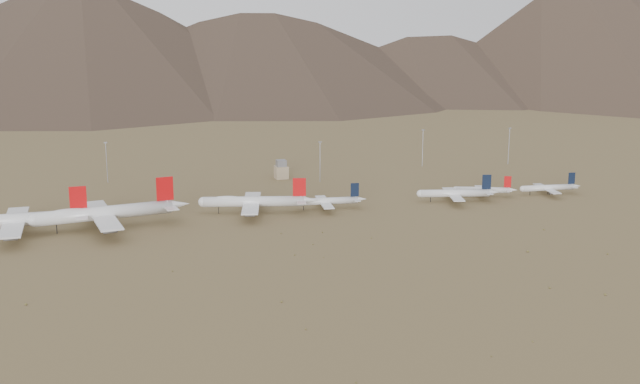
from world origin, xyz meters
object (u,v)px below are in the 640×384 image
object	(u,v)px
narrowbody_a	(328,201)
control_tower	(281,170)
narrowbody_b	(457,193)
widebody_west	(18,220)
widebody_centre	(105,213)
widebody_east	(254,201)

from	to	relation	value
narrowbody_a	control_tower	bearing A→B (deg)	100.13
narrowbody_b	widebody_west	bearing A→B (deg)	-165.95
widebody_centre	narrowbody_a	bearing A→B (deg)	-4.29
widebody_west	widebody_east	world-z (taller)	widebody_west
narrowbody_b	widebody_centre	bearing A→B (deg)	-165.93
widebody_centre	widebody_west	bearing A→B (deg)	172.95
widebody_centre	widebody_east	world-z (taller)	widebody_centre
widebody_east	control_tower	world-z (taller)	widebody_east
widebody_west	narrowbody_b	size ratio (longest dim) A/B	1.63
widebody_east	control_tower	bearing A→B (deg)	80.88
widebody_centre	widebody_east	size ratio (longest dim) A/B	1.26
widebody_west	narrowbody_b	xyz separation A→B (m)	(232.76, 1.81, -2.67)
narrowbody_a	control_tower	world-z (taller)	narrowbody_a
widebody_east	narrowbody_b	distance (m)	115.22
control_tower	narrowbody_a	bearing A→B (deg)	-86.38
widebody_west	narrowbody_a	bearing A→B (deg)	2.90
widebody_east	widebody_centre	bearing A→B (deg)	-159.61
widebody_centre	narrowbody_b	bearing A→B (deg)	-6.94
widebody_centre	narrowbody_b	xyz separation A→B (m)	(191.78, 1.56, -3.11)
narrowbody_b	control_tower	world-z (taller)	narrowbody_b
widebody_west	narrowbody_a	xyz separation A→B (m)	(158.06, 6.62, -3.19)
widebody_west	widebody_east	distance (m)	118.11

